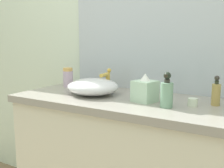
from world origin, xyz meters
TOP-DOWN VIEW (x-y plane):
  - bathroom_wall_rear at (0.00, 0.73)m, footprint 6.00×0.06m
  - wall_mirror_panel at (0.10, 0.69)m, footprint 1.22×0.01m
  - sink_basin at (-0.18, 0.38)m, footprint 0.32×0.30m
  - faucet at (-0.18, 0.55)m, footprint 0.03×0.12m
  - soap_dispenser at (0.32, 0.31)m, footprint 0.06×0.06m
  - lotion_bottle at (0.53, 0.48)m, footprint 0.05×0.05m
  - spray_can at (-0.49, 0.52)m, footprint 0.07×0.07m
  - tissue_box at (0.17, 0.37)m, footprint 0.14×0.14m
  - candle_jar at (0.43, 0.40)m, footprint 0.05×0.05m

SIDE VIEW (x-z plane):
  - candle_jar at x=0.43m, z-range 0.91..0.95m
  - sink_basin at x=-0.18m, z-range 0.91..1.01m
  - lotion_bottle at x=0.53m, z-range 0.90..1.06m
  - tissue_box at x=0.17m, z-range 0.90..1.06m
  - spray_can at x=-0.49m, z-range 0.91..1.05m
  - soap_dispenser at x=0.32m, z-range 0.90..1.08m
  - faucet at x=-0.18m, z-range 0.92..1.07m
  - bathroom_wall_rear at x=0.00m, z-range 0.00..2.60m
  - wall_mirror_panel at x=0.10m, z-range 0.91..1.95m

